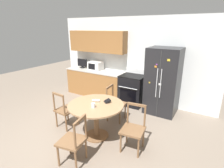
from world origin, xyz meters
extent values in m
plane|color=gray|center=(0.00, 0.00, 0.00)|extent=(14.00, 14.00, 0.00)
cube|color=silver|center=(0.00, 2.65, 1.30)|extent=(5.20, 0.10, 2.60)
cube|color=#936033|center=(-1.16, 2.43, 1.84)|extent=(2.08, 0.34, 0.68)
cube|color=#936033|center=(-1.16, 2.29, 0.43)|extent=(2.08, 0.62, 0.86)
cube|color=#B7B2A8|center=(-1.16, 2.29, 0.88)|extent=(2.10, 0.64, 0.03)
cube|color=black|center=(1.16, 2.21, 0.90)|extent=(0.83, 0.74, 1.80)
cube|color=#333333|center=(1.16, 1.84, 0.90)|extent=(0.01, 0.01, 1.73)
cylinder|color=silver|center=(1.11, 1.82, 0.94)|extent=(0.02, 0.02, 0.75)
cylinder|color=silver|center=(1.21, 1.82, 0.94)|extent=(0.02, 0.02, 0.75)
cube|color=purple|center=(1.07, 1.84, 1.41)|extent=(0.04, 0.01, 0.03)
cube|color=yellow|center=(0.92, 1.84, 0.92)|extent=(0.04, 0.01, 0.03)
cube|color=white|center=(1.19, 1.84, 0.92)|extent=(0.07, 0.01, 0.05)
cube|color=orange|center=(1.05, 1.84, 1.36)|extent=(0.06, 0.02, 0.05)
cube|color=yellow|center=(1.35, 1.84, 1.55)|extent=(0.06, 0.02, 0.05)
cube|color=black|center=(0.26, 2.26, 0.45)|extent=(0.71, 0.64, 0.90)
cube|color=black|center=(0.26, 1.94, 0.36)|extent=(0.51, 0.01, 0.40)
cylinder|color=silver|center=(0.26, 1.91, 0.63)|extent=(0.58, 0.02, 0.02)
cube|color=black|center=(0.26, 2.26, 0.91)|extent=(0.71, 0.64, 0.02)
cube|color=white|center=(0.26, 2.55, 1.00)|extent=(0.71, 0.06, 0.16)
cube|color=white|center=(-1.18, 2.35, 1.04)|extent=(0.46, 0.35, 0.28)
cube|color=black|center=(-1.23, 2.17, 1.04)|extent=(0.27, 0.01, 0.19)
cube|color=silver|center=(-1.02, 2.17, 1.04)|extent=(0.09, 0.01, 0.20)
cylinder|color=black|center=(-1.75, 2.32, 0.91)|extent=(0.16, 0.16, 0.02)
cylinder|color=black|center=(-1.75, 2.32, 0.94)|extent=(0.03, 0.03, 0.04)
cube|color=black|center=(-1.75, 2.32, 1.09)|extent=(0.39, 0.05, 0.27)
cylinder|color=#997551|center=(0.32, 0.30, 0.75)|extent=(1.16, 1.16, 0.03)
cylinder|color=brown|center=(0.32, 0.30, 0.38)|extent=(0.11, 0.11, 0.71)
cylinder|color=brown|center=(0.32, 0.30, 0.01)|extent=(0.52, 0.52, 0.03)
cube|color=brown|center=(1.17, 0.30, 0.43)|extent=(0.47, 0.47, 0.04)
cylinder|color=brown|center=(1.37, 0.15, 0.21)|extent=(0.04, 0.04, 0.41)
cylinder|color=brown|center=(1.02, 0.11, 0.21)|extent=(0.04, 0.04, 0.41)
cylinder|color=brown|center=(1.32, 0.49, 0.21)|extent=(0.04, 0.04, 0.41)
cylinder|color=brown|center=(0.98, 0.45, 0.21)|extent=(0.04, 0.04, 0.41)
cylinder|color=brown|center=(1.32, 0.51, 0.68)|extent=(0.04, 0.04, 0.45)
cylinder|color=brown|center=(0.98, 0.47, 0.68)|extent=(0.04, 0.04, 0.45)
cube|color=brown|center=(1.15, 0.49, 0.88)|extent=(0.35, 0.08, 0.04)
cube|color=brown|center=(0.42, -0.55, 0.43)|extent=(0.49, 0.49, 0.04)
cylinder|color=brown|center=(0.29, -0.75, 0.21)|extent=(0.04, 0.04, 0.41)
cylinder|color=brown|center=(0.22, -0.41, 0.21)|extent=(0.04, 0.04, 0.41)
cylinder|color=brown|center=(0.62, -0.69, 0.21)|extent=(0.04, 0.04, 0.41)
cylinder|color=brown|center=(0.56, -0.35, 0.21)|extent=(0.04, 0.04, 0.41)
cylinder|color=brown|center=(0.64, -0.68, 0.68)|extent=(0.04, 0.04, 0.45)
cylinder|color=brown|center=(0.58, -0.34, 0.68)|extent=(0.04, 0.04, 0.45)
cube|color=brown|center=(0.61, -0.51, 0.88)|extent=(0.10, 0.35, 0.04)
cube|color=brown|center=(0.33, 1.15, 0.43)|extent=(0.46, 0.46, 0.04)
cylinder|color=brown|center=(0.48, 1.34, 0.21)|extent=(0.04, 0.04, 0.41)
cylinder|color=brown|center=(0.51, 1.00, 0.21)|extent=(0.04, 0.04, 0.41)
cylinder|color=brown|center=(0.14, 1.31, 0.21)|extent=(0.04, 0.04, 0.41)
cylinder|color=brown|center=(0.17, 0.97, 0.21)|extent=(0.04, 0.04, 0.41)
cylinder|color=brown|center=(0.12, 1.31, 0.68)|extent=(0.04, 0.04, 0.45)
cylinder|color=brown|center=(0.16, 0.97, 0.68)|extent=(0.04, 0.04, 0.45)
cube|color=brown|center=(0.14, 1.14, 0.88)|extent=(0.07, 0.35, 0.04)
cube|color=brown|center=(-0.53, 0.26, 0.43)|extent=(0.45, 0.45, 0.04)
cylinder|color=brown|center=(-0.69, 0.45, 0.21)|extent=(0.04, 0.04, 0.41)
cylinder|color=brown|center=(-0.35, 0.42, 0.21)|extent=(0.04, 0.04, 0.41)
cylinder|color=brown|center=(-0.72, 0.11, 0.21)|extent=(0.04, 0.04, 0.41)
cylinder|color=brown|center=(-0.37, 0.08, 0.21)|extent=(0.04, 0.04, 0.41)
cylinder|color=brown|center=(-0.72, 0.09, 0.68)|extent=(0.04, 0.04, 0.45)
cylinder|color=brown|center=(-0.37, 0.06, 0.68)|extent=(0.04, 0.04, 0.45)
cube|color=brown|center=(-0.55, 0.08, 0.88)|extent=(0.35, 0.06, 0.04)
cylinder|color=silver|center=(0.37, 0.15, 0.81)|extent=(0.08, 0.08, 0.09)
cylinder|color=#4C8C59|center=(0.37, 0.15, 0.79)|extent=(0.07, 0.07, 0.05)
cylinder|color=silver|center=(0.24, 0.41, 0.79)|extent=(0.16, 0.12, 0.05)
cube|color=black|center=(0.47, 0.49, 0.78)|extent=(0.15, 0.15, 0.03)
cube|color=black|center=(0.48, 0.52, 0.81)|extent=(0.16, 0.15, 0.06)
camera|label=1|loc=(2.33, -2.35, 2.29)|focal=28.00mm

